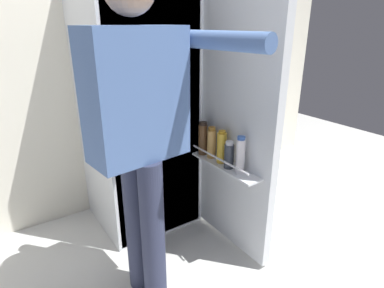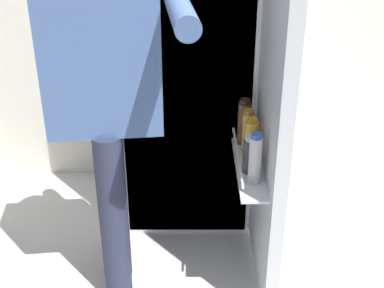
{
  "view_description": "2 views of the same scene",
  "coord_description": "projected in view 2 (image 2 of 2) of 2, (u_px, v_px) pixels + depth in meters",
  "views": [
    {
      "loc": [
        -0.89,
        -1.43,
        1.42
      ],
      "look_at": [
        0.03,
        -0.08,
        0.8
      ],
      "focal_mm": 29.72,
      "sensor_mm": 36.0,
      "label": 1
    },
    {
      "loc": [
        0.03,
        -2.06,
        1.76
      ],
      "look_at": [
        0.02,
        -0.08,
        0.71
      ],
      "focal_mm": 49.49,
      "sensor_mm": 36.0,
      "label": 2
    }
  ],
  "objects": [
    {
      "name": "ground_plane",
      "position": [
        188.0,
        264.0,
        2.64
      ],
      "size": [
        6.97,
        6.97,
        0.0
      ],
      "primitive_type": "plane",
      "color": "silver"
    },
    {
      "name": "refrigerator",
      "position": [
        194.0,
        65.0,
        2.69
      ],
      "size": [
        0.72,
        1.28,
        1.73
      ],
      "color": "silver",
      "rests_on": "ground_plane"
    },
    {
      "name": "person",
      "position": [
        108.0,
        87.0,
        2.05
      ],
      "size": [
        0.61,
        0.73,
        1.66
      ],
      "color": "#2D334C",
      "rests_on": "ground_plane"
    }
  ]
}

